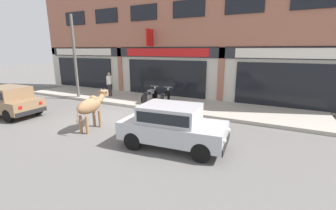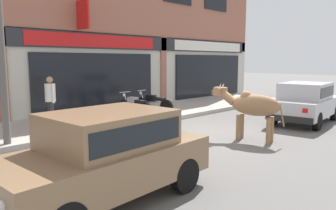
# 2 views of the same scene
# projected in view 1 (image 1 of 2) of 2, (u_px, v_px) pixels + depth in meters

# --- Properties ---
(ground_plane) EXTENTS (90.00, 90.00, 0.00)m
(ground_plane) POSITION_uv_depth(u_px,v_px,m) (109.00, 119.00, 10.77)
(ground_plane) COLOR #605E5B
(sidewalk) EXTENTS (19.00, 3.50, 0.16)m
(sidewalk) POSITION_uv_depth(u_px,v_px,m) (152.00, 101.00, 14.16)
(sidewalk) COLOR #A8A093
(sidewalk) RESTS_ON ground
(shop_building) EXTENTS (23.00, 1.40, 9.39)m
(shop_building) POSITION_uv_depth(u_px,v_px,m) (167.00, 30.00, 14.83)
(shop_building) COLOR #9E604C
(shop_building) RESTS_ON ground
(cow) EXTENTS (0.78, 2.14, 1.61)m
(cow) POSITION_uv_depth(u_px,v_px,m) (91.00, 106.00, 9.17)
(cow) COLOR #936B47
(cow) RESTS_ON ground
(car_0) EXTENTS (3.72, 1.93, 1.46)m
(car_0) POSITION_uv_depth(u_px,v_px,m) (172.00, 124.00, 7.55)
(car_0) COLOR black
(car_0) RESTS_ON ground
(car_1) EXTENTS (3.67, 1.76, 1.46)m
(car_1) POSITION_uv_depth(u_px,v_px,m) (8.00, 100.00, 11.18)
(car_1) COLOR black
(car_1) RESTS_ON ground
(motorcycle_0) EXTENTS (0.52, 1.81, 0.88)m
(motorcycle_0) POSITION_uv_depth(u_px,v_px,m) (150.00, 95.00, 13.57)
(motorcycle_0) COLOR black
(motorcycle_0) RESTS_ON sidewalk
(motorcycle_1) EXTENTS (0.60, 1.79, 0.88)m
(motorcycle_1) POSITION_uv_depth(u_px,v_px,m) (165.00, 97.00, 13.17)
(motorcycle_1) COLOR black
(motorcycle_1) RESTS_ON sidewalk
(pedestrian) EXTENTS (0.32, 0.50, 1.60)m
(pedestrian) POSITION_uv_depth(u_px,v_px,m) (109.00, 82.00, 15.04)
(pedestrian) COLOR #2D2D33
(pedestrian) RESTS_ON sidewalk
(utility_pole) EXTENTS (0.18, 0.18, 5.21)m
(utility_pole) POSITION_uv_depth(u_px,v_px,m) (75.00, 57.00, 14.44)
(utility_pole) COLOR #595651
(utility_pole) RESTS_ON sidewalk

